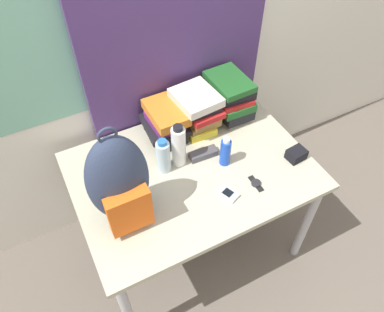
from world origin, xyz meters
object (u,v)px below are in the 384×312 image
at_px(sports_bottle, 179,146).
at_px(camera_pouch, 296,154).
at_px(water_bottle, 163,156).
at_px(wristwatch, 256,183).
at_px(book_stack_right, 230,96).
at_px(backpack, 119,183).
at_px(sunglasses_case, 203,154).
at_px(book_stack_center, 197,109).
at_px(cell_phone, 228,194).
at_px(sunscreen_bottle, 225,152).
at_px(book_stack_left, 165,122).

height_order(sports_bottle, camera_pouch, sports_bottle).
height_order(water_bottle, wristwatch, water_bottle).
xyz_separation_m(book_stack_right, wristwatch, (-0.15, -0.51, -0.12)).
xyz_separation_m(backpack, camera_pouch, (0.91, -0.08, -0.21)).
bearing_deg(sunglasses_case, water_bottle, 175.94).
bearing_deg(camera_pouch, wristwatch, -170.21).
distance_m(book_stack_center, sports_bottle, 0.29).
bearing_deg(cell_phone, sports_bottle, 111.72).
height_order(book_stack_right, sunscreen_bottle, book_stack_right).
xyz_separation_m(book_stack_center, sports_bottle, (-0.21, -0.20, -0.00)).
bearing_deg(water_bottle, book_stack_center, 34.90).
distance_m(backpack, sports_bottle, 0.41).
bearing_deg(wristwatch, book_stack_right, 73.66).
xyz_separation_m(book_stack_left, cell_phone, (0.09, -0.50, -0.09)).
bearing_deg(camera_pouch, book_stack_left, 138.86).
xyz_separation_m(book_stack_left, sports_bottle, (-0.02, -0.21, 0.02)).
bearing_deg(water_bottle, wristwatch, -39.25).
bearing_deg(book_stack_center, wristwatch, -82.49).
bearing_deg(backpack, wristwatch, -11.32).
distance_m(book_stack_right, cell_phone, 0.60).
relative_size(book_stack_left, camera_pouch, 2.60).
distance_m(sports_bottle, sunglasses_case, 0.17).
relative_size(backpack, book_stack_left, 2.08).
bearing_deg(sunscreen_bottle, book_stack_right, 55.56).
height_order(book_stack_right, camera_pouch, book_stack_right).
bearing_deg(book_stack_right, camera_pouch, -74.12).
distance_m(camera_pouch, wristwatch, 0.28).
xyz_separation_m(book_stack_right, sports_bottle, (-0.42, -0.20, -0.01)).
relative_size(backpack, sunglasses_case, 3.58).
bearing_deg(water_bottle, book_stack_left, 63.24).
bearing_deg(backpack, cell_phone, -14.03).
bearing_deg(cell_phone, backpack, 165.97).
distance_m(book_stack_center, cell_phone, 0.51).
relative_size(book_stack_center, sports_bottle, 1.10).
relative_size(book_stack_center, camera_pouch, 2.78).
bearing_deg(wristwatch, cell_phone, 177.10).
distance_m(sunscreen_bottle, wristwatch, 0.22).
height_order(book_stack_center, wristwatch, book_stack_center).
xyz_separation_m(book_stack_center, wristwatch, (0.07, -0.50, -0.12)).
bearing_deg(book_stack_left, cell_phone, -79.30).
bearing_deg(backpack, book_stack_left, 45.58).
xyz_separation_m(sports_bottle, camera_pouch, (0.55, -0.25, -0.09)).
relative_size(backpack, wristwatch, 5.22).
xyz_separation_m(book_stack_left, book_stack_center, (0.19, -0.01, 0.03)).
bearing_deg(backpack, book_stack_right, 26.01).
bearing_deg(book_stack_center, sunscreen_bottle, -90.23).
relative_size(book_stack_center, sunglasses_case, 1.84).
height_order(book_stack_left, cell_phone, book_stack_left).
height_order(sunscreen_bottle, camera_pouch, sunscreen_bottle).
bearing_deg(sports_bottle, wristwatch, -47.76).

